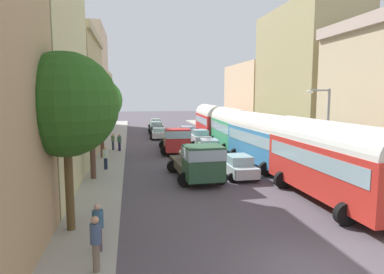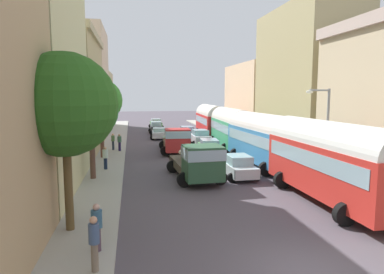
{
  "view_description": "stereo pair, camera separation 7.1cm",
  "coord_description": "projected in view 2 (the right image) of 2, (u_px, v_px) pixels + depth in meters",
  "views": [
    {
      "loc": [
        -5.43,
        -9.29,
        5.59
      ],
      "look_at": [
        0.0,
        21.07,
        1.73
      ],
      "focal_mm": 32.18,
      "sensor_mm": 36.0,
      "label": 1
    },
    {
      "loc": [
        -5.36,
        -9.3,
        5.59
      ],
      "look_at": [
        0.0,
        21.07,
        1.73
      ],
      "focal_mm": 32.18,
      "sensor_mm": 36.0,
      "label": 2
    }
  ],
  "objects": [
    {
      "name": "car_5",
      "position": [
        209.0,
        148.0,
        30.72
      ],
      "size": [
        2.44,
        4.37,
        1.58
      ],
      "color": "#4F9D50",
      "rests_on": "ground"
    },
    {
      "name": "car_4",
      "position": [
        238.0,
        166.0,
        23.07
      ],
      "size": [
        2.29,
        3.72,
        1.53
      ],
      "color": "silver",
      "rests_on": "ground"
    },
    {
      "name": "sidewalk_right",
      "position": [
        247.0,
        144.0,
        38.33
      ],
      "size": [
        2.5,
        70.0,
        0.14
      ],
      "primitive_type": "cube",
      "color": "#ACAA99",
      "rests_on": "ground"
    },
    {
      "name": "ground_plane",
      "position": [
        182.0,
        146.0,
        37.09
      ],
      "size": [
        154.0,
        154.0,
        0.0
      ],
      "primitive_type": "plane",
      "color": "#514952"
    },
    {
      "name": "car_6",
      "position": [
        200.0,
        137.0,
        38.28
      ],
      "size": [
        2.39,
        3.82,
        1.66
      ],
      "color": "silver",
      "rests_on": "ground"
    },
    {
      "name": "building_right_2",
      "position": [
        305.0,
        81.0,
        33.18
      ],
      "size": [
        5.51,
        12.38,
        13.72
      ],
      "color": "tan",
      "rests_on": "ground"
    },
    {
      "name": "building_left_1",
      "position": [
        34.0,
        66.0,
        19.32
      ],
      "size": [
        4.79,
        11.43,
        14.31
      ],
      "color": "beige",
      "rests_on": "ground"
    },
    {
      "name": "roadside_tree_0",
      "position": [
        65.0,
        105.0,
        13.31
      ],
      "size": [
        4.08,
        4.08,
        7.23
      ],
      "color": "brown",
      "rests_on": "ground"
    },
    {
      "name": "pedestrian_2",
      "position": [
        105.0,
        157.0,
        24.99
      ],
      "size": [
        0.44,
        0.44,
        1.81
      ],
      "color": "#17223B",
      "rests_on": "ground"
    },
    {
      "name": "car_0",
      "position": [
        172.0,
        140.0,
        36.19
      ],
      "size": [
        2.53,
        4.28,
        1.44
      ],
      "color": "#469257",
      "rests_on": "ground"
    },
    {
      "name": "streetlamp_near",
      "position": [
        324.0,
        127.0,
        21.08
      ],
      "size": [
        1.59,
        0.28,
        5.92
      ],
      "color": "gray",
      "rests_on": "ground"
    },
    {
      "name": "building_left_3",
      "position": [
        87.0,
        84.0,
        44.21
      ],
      "size": [
        4.81,
        11.67,
        13.86
      ],
      "color": "beige",
      "rests_on": "ground"
    },
    {
      "name": "building_left_2",
      "position": [
        70.0,
        94.0,
        32.06
      ],
      "size": [
        5.39,
        13.03,
        11.14
      ],
      "color": "tan",
      "rests_on": "ground"
    },
    {
      "name": "pedestrian_1",
      "position": [
        119.0,
        142.0,
        33.08
      ],
      "size": [
        0.51,
        0.51,
        1.78
      ],
      "color": "#281F4C",
      "rests_on": "ground"
    },
    {
      "name": "pedestrian_0",
      "position": [
        97.0,
        226.0,
        11.92
      ],
      "size": [
        0.54,
        0.54,
        1.84
      ],
      "color": "#4D3B4A",
      "rests_on": "ground"
    },
    {
      "name": "sidewalk_left",
      "position": [
        114.0,
        147.0,
        35.83
      ],
      "size": [
        2.5,
        70.0,
        0.14
      ],
      "primitive_type": "cube",
      "color": "#A7A59E",
      "rests_on": "ground"
    },
    {
      "name": "parked_bus_3",
      "position": [
        211.0,
        120.0,
        43.94
      ],
      "size": [
        3.55,
        9.46,
        4.22
      ],
      "color": "red",
      "rests_on": "ground"
    },
    {
      "name": "car_3",
      "position": [
        156.0,
        124.0,
        56.33
      ],
      "size": [
        2.34,
        4.06,
        1.57
      ],
      "color": "#519D4F",
      "rests_on": "ground"
    },
    {
      "name": "roadside_tree_1",
      "position": [
        91.0,
        112.0,
        21.85
      ],
      "size": [
        3.46,
        3.46,
        6.24
      ],
      "color": "brown",
      "rests_on": "ground"
    },
    {
      "name": "building_left_4",
      "position": [
        96.0,
        101.0,
        56.31
      ],
      "size": [
        4.98,
        11.09,
        9.06
      ],
      "color": "tan",
      "rests_on": "ground"
    },
    {
      "name": "parked_bus_1",
      "position": [
        264.0,
        137.0,
        26.36
      ],
      "size": [
        3.58,
        9.79,
        4.13
      ],
      "color": "#397FBA",
      "rests_on": "ground"
    },
    {
      "name": "parked_bus_0",
      "position": [
        330.0,
        158.0,
        17.56
      ],
      "size": [
        3.38,
        9.72,
        4.23
      ],
      "color": "red",
      "rests_on": "ground"
    },
    {
      "name": "parked_bus_2",
      "position": [
        230.0,
        126.0,
        35.15
      ],
      "size": [
        3.54,
        9.4,
        4.17
      ],
      "color": "#399D6C",
      "rests_on": "ground"
    },
    {
      "name": "car_1",
      "position": [
        159.0,
        133.0,
        43.24
      ],
      "size": [
        2.5,
        4.12,
        1.38
      ],
      "color": "silver",
      "rests_on": "ground"
    },
    {
      "name": "car_7",
      "position": [
        187.0,
        132.0,
        44.35
      ],
      "size": [
        2.3,
        4.09,
        1.46
      ],
      "color": "slate",
      "rests_on": "ground"
    },
    {
      "name": "cargo_truck_1",
      "position": [
        176.0,
        140.0,
        32.23
      ],
      "size": [
        3.26,
        6.52,
        2.49
      ],
      "color": "red",
      "rests_on": "ground"
    },
    {
      "name": "cargo_truck_0",
      "position": [
        198.0,
        161.0,
        21.99
      ],
      "size": [
        3.36,
        6.74,
        2.51
      ],
      "color": "#2B5437",
      "rests_on": "ground"
    },
    {
      "name": "pedestrian_4",
      "position": [
        113.0,
        141.0,
        33.64
      ],
      "size": [
        0.46,
        0.46,
        1.77
      ],
      "color": "#2A3445",
      "rests_on": "ground"
    },
    {
      "name": "building_right_3",
      "position": [
        253.0,
        100.0,
        45.93
      ],
      "size": [
        4.34,
        12.56,
        9.51
      ],
      "color": "beige",
      "rests_on": "ground"
    },
    {
      "name": "pedestrian_3",
      "position": [
        94.0,
        242.0,
        10.53
      ],
      "size": [
        0.45,
        0.45,
        1.9
      ],
      "color": "#756556",
      "rests_on": "ground"
    },
    {
      "name": "roadside_tree_2",
      "position": [
        101.0,
        101.0,
        29.26
      ],
      "size": [
        3.63,
        3.63,
        6.88
      ],
      "color": "brown",
      "rests_on": "ground"
    },
    {
      "name": "car_2",
      "position": [
        156.0,
        127.0,
        49.24
      ],
      "size": [
        2.2,
        4.27,
        1.68
      ],
      "color": "#242829",
      "rests_on": "ground"
    }
  ]
}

